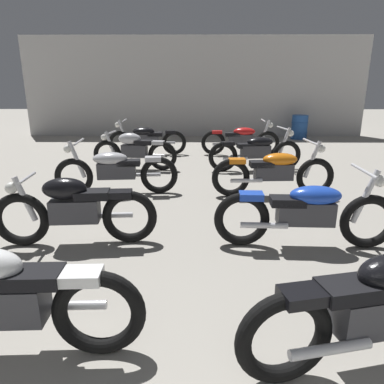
% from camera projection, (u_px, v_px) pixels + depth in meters
% --- Properties ---
extents(back_wall, '(12.66, 0.24, 3.60)m').
position_uv_depth(back_wall, '(195.00, 87.00, 13.19)').
color(back_wall, '#BCBAB7').
rests_on(back_wall, ground).
extents(motorcycle_left_row_1, '(1.97, 0.48, 0.88)m').
position_uv_depth(motorcycle_left_row_1, '(3.00, 300.00, 2.47)').
color(motorcycle_left_row_1, black).
rests_on(motorcycle_left_row_1, ground).
extents(motorcycle_left_row_2, '(1.97, 0.50, 0.88)m').
position_uv_depth(motorcycle_left_row_2, '(74.00, 209.00, 4.28)').
color(motorcycle_left_row_2, black).
rests_on(motorcycle_left_row_2, ground).
extents(motorcycle_left_row_3, '(2.17, 0.68, 0.97)m').
position_uv_depth(motorcycle_left_row_3, '(116.00, 170.00, 6.27)').
color(motorcycle_left_row_3, black).
rests_on(motorcycle_left_row_3, ground).
extents(motorcycle_left_row_4, '(1.97, 0.48, 0.88)m').
position_uv_depth(motorcycle_left_row_4, '(134.00, 150.00, 8.13)').
color(motorcycle_left_row_4, black).
rests_on(motorcycle_left_row_4, ground).
extents(motorcycle_left_row_5, '(2.17, 0.68, 0.97)m').
position_uv_depth(motorcycle_left_row_5, '(147.00, 139.00, 9.87)').
color(motorcycle_left_row_5, black).
rests_on(motorcycle_left_row_5, ground).
extents(motorcycle_right_row_1, '(1.95, 0.66, 0.88)m').
position_uv_depth(motorcycle_right_row_1, '(377.00, 309.00, 2.37)').
color(motorcycle_right_row_1, black).
rests_on(motorcycle_right_row_1, ground).
extents(motorcycle_right_row_2, '(2.17, 0.68, 0.97)m').
position_uv_depth(motorcycle_right_row_2, '(307.00, 211.00, 4.21)').
color(motorcycle_right_row_2, black).
rests_on(motorcycle_right_row_2, ground).
extents(motorcycle_right_row_3, '(2.17, 0.68, 0.97)m').
position_uv_depth(motorcycle_right_row_3, '(274.00, 171.00, 6.19)').
color(motorcycle_right_row_3, black).
rests_on(motorcycle_right_row_3, ground).
extents(motorcycle_right_row_4, '(2.16, 0.70, 0.97)m').
position_uv_depth(motorcycle_right_row_4, '(256.00, 151.00, 8.05)').
color(motorcycle_right_row_4, black).
rests_on(motorcycle_right_row_4, ground).
extents(motorcycle_right_row_5, '(2.17, 0.68, 0.97)m').
position_uv_depth(motorcycle_right_row_5, '(241.00, 139.00, 9.83)').
color(motorcycle_right_row_5, black).
rests_on(motorcycle_right_row_5, ground).
extents(oil_drum, '(0.59, 0.59, 0.85)m').
position_uv_depth(oil_drum, '(299.00, 127.00, 12.78)').
color(oil_drum, '#23519E').
rests_on(oil_drum, ground).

